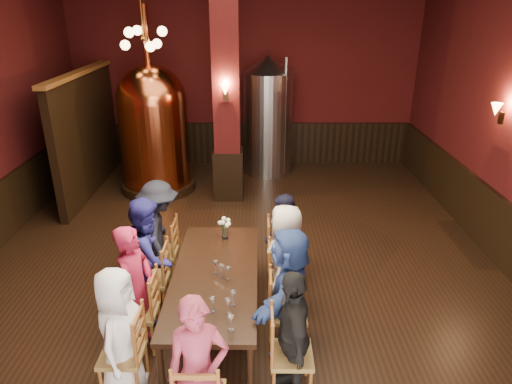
{
  "coord_description": "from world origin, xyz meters",
  "views": [
    {
      "loc": [
        0.24,
        -5.87,
        3.72
      ],
      "look_at": [
        0.25,
        0.2,
        1.18
      ],
      "focal_mm": 32.0,
      "sensor_mm": 36.0,
      "label": 1
    }
  ],
  "objects_px": {
    "steel_vessel": "(268,116)",
    "copper_kettle": "(154,128)",
    "person_0": "(119,333)",
    "person_2": "(149,257)",
    "dining_table": "(215,278)",
    "rose_vase": "(225,225)",
    "person_1": "(136,289)"
  },
  "relations": [
    {
      "from": "person_0",
      "to": "steel_vessel",
      "type": "relative_size",
      "value": 0.54
    },
    {
      "from": "person_1",
      "to": "rose_vase",
      "type": "bearing_deg",
      "value": -23.59
    },
    {
      "from": "person_2",
      "to": "copper_kettle",
      "type": "xyz_separation_m",
      "value": [
        -0.74,
        4.16,
        0.56
      ]
    },
    {
      "from": "person_0",
      "to": "person_2",
      "type": "bearing_deg",
      "value": 5.32
    },
    {
      "from": "steel_vessel",
      "to": "copper_kettle",
      "type": "bearing_deg",
      "value": -155.41
    },
    {
      "from": "dining_table",
      "to": "person_2",
      "type": "xyz_separation_m",
      "value": [
        -0.85,
        0.34,
        0.1
      ]
    },
    {
      "from": "steel_vessel",
      "to": "person_0",
      "type": "bearing_deg",
      "value": -103.89
    },
    {
      "from": "person_0",
      "to": "person_1",
      "type": "distance_m",
      "value": 0.67
    },
    {
      "from": "dining_table",
      "to": "copper_kettle",
      "type": "relative_size",
      "value": 0.65
    },
    {
      "from": "copper_kettle",
      "to": "steel_vessel",
      "type": "bearing_deg",
      "value": 24.59
    },
    {
      "from": "person_0",
      "to": "person_1",
      "type": "xyz_separation_m",
      "value": [
        0.01,
        0.67,
        0.06
      ]
    },
    {
      "from": "person_1",
      "to": "rose_vase",
      "type": "height_order",
      "value": "person_1"
    },
    {
      "from": "dining_table",
      "to": "rose_vase",
      "type": "distance_m",
      "value": 0.92
    },
    {
      "from": "person_2",
      "to": "rose_vase",
      "type": "xyz_separation_m",
      "value": [
        0.91,
        0.54,
        0.16
      ]
    },
    {
      "from": "dining_table",
      "to": "rose_vase",
      "type": "bearing_deg",
      "value": 86.27
    },
    {
      "from": "person_2",
      "to": "steel_vessel",
      "type": "relative_size",
      "value": 0.59
    },
    {
      "from": "copper_kettle",
      "to": "rose_vase",
      "type": "xyz_separation_m",
      "value": [
        1.66,
        -3.62,
        -0.39
      ]
    },
    {
      "from": "steel_vessel",
      "to": "person_1",
      "type": "bearing_deg",
      "value": -105.33
    },
    {
      "from": "dining_table",
      "to": "person_0",
      "type": "xyz_separation_m",
      "value": [
        -0.86,
        -0.99,
        0.02
      ]
    },
    {
      "from": "person_0",
      "to": "copper_kettle",
      "type": "distance_m",
      "value": 5.58
    },
    {
      "from": "copper_kettle",
      "to": "dining_table",
      "type": "bearing_deg",
      "value": -70.57
    },
    {
      "from": "steel_vessel",
      "to": "dining_table",
      "type": "bearing_deg",
      "value": -97.79
    },
    {
      "from": "person_1",
      "to": "person_2",
      "type": "xyz_separation_m",
      "value": [
        0.01,
        0.66,
        0.02
      ]
    },
    {
      "from": "person_0",
      "to": "person_1",
      "type": "height_order",
      "value": "person_1"
    },
    {
      "from": "dining_table",
      "to": "copper_kettle",
      "type": "bearing_deg",
      "value": 110.04
    },
    {
      "from": "person_1",
      "to": "steel_vessel",
      "type": "relative_size",
      "value": 0.58
    },
    {
      "from": "person_1",
      "to": "steel_vessel",
      "type": "xyz_separation_m",
      "value": [
        1.62,
        5.9,
        0.56
      ]
    },
    {
      "from": "person_2",
      "to": "copper_kettle",
      "type": "height_order",
      "value": "copper_kettle"
    },
    {
      "from": "person_1",
      "to": "person_2",
      "type": "relative_size",
      "value": 0.98
    },
    {
      "from": "person_0",
      "to": "steel_vessel",
      "type": "xyz_separation_m",
      "value": [
        1.62,
        6.57,
        0.62
      ]
    },
    {
      "from": "person_0",
      "to": "rose_vase",
      "type": "bearing_deg",
      "value": -20.4
    },
    {
      "from": "person_0",
      "to": "person_2",
      "type": "distance_m",
      "value": 1.33
    }
  ]
}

